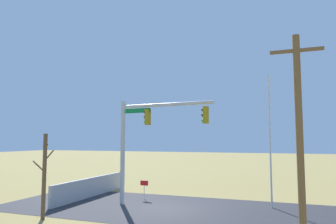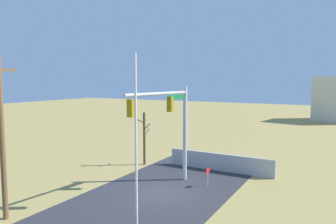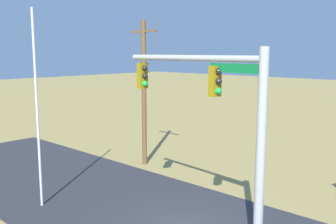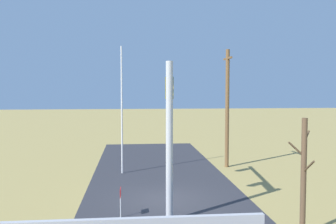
{
  "view_description": "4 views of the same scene",
  "coord_description": "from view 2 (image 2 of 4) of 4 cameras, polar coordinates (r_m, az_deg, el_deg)",
  "views": [
    {
      "loc": [
        -6.29,
        17.14,
        3.95
      ],
      "look_at": [
        -0.21,
        0.32,
        5.58
      ],
      "focal_mm": 32.94,
      "sensor_mm": 36.0,
      "label": 1
    },
    {
      "loc": [
        -16.29,
        -9.64,
        6.81
      ],
      "look_at": [
        0.1,
        -0.44,
        4.96
      ],
      "focal_mm": 34.06,
      "sensor_mm": 36.0,
      "label": 2
    },
    {
      "loc": [
        8.36,
        -9.84,
        6.23
      ],
      "look_at": [
        -0.84,
        0.08,
        4.14
      ],
      "focal_mm": 41.61,
      "sensor_mm": 36.0,
      "label": 3
    },
    {
      "loc": [
        17.54,
        -1.64,
        5.31
      ],
      "look_at": [
        -0.46,
        0.13,
        4.17
      ],
      "focal_mm": 39.94,
      "sensor_mm": 36.0,
      "label": 4
    }
  ],
  "objects": [
    {
      "name": "flagpole",
      "position": [
        13.19,
        -5.73,
        -6.87
      ],
      "size": [
        0.1,
        0.1,
        7.92
      ],
      "primitive_type": "cylinder",
      "color": "silver",
      "rests_on": "ground_plane"
    },
    {
      "name": "road_surface",
      "position": [
        17.03,
        -8.48,
        -17.98
      ],
      "size": [
        28.0,
        8.0,
        0.01
      ],
      "primitive_type": "cube",
      "color": "#2D2D33",
      "rests_on": "ground_plane"
    },
    {
      "name": "retaining_fence",
      "position": [
        24.68,
        9.27,
        -8.88
      ],
      "size": [
        0.2,
        8.15,
        1.32
      ],
      "primitive_type": "cube",
      "color": "#A8A8AD",
      "rests_on": "ground_plane"
    },
    {
      "name": "open_sign",
      "position": [
        20.96,
        7.14,
        -10.77
      ],
      "size": [
        0.56,
        0.04,
        1.22
      ],
      "color": "silver",
      "rests_on": "ground_plane"
    },
    {
      "name": "ground_plane",
      "position": [
        20.11,
        -1.27,
        -14.16
      ],
      "size": [
        160.0,
        160.0,
        0.0
      ],
      "primitive_type": "plane",
      "color": "#9E894C"
    },
    {
      "name": "sidewalk_corner",
      "position": [
        23.39,
        4.11,
        -11.3
      ],
      "size": [
        6.0,
        6.0,
        0.01
      ],
      "primitive_type": "cube",
      "color": "#B7B5AD",
      "rests_on": "ground_plane"
    },
    {
      "name": "utility_pole",
      "position": [
        17.36,
        -27.59,
        -3.91
      ],
      "size": [
        1.9,
        0.26,
        7.92
      ],
      "color": "brown",
      "rests_on": "ground_plane"
    },
    {
      "name": "signal_mast",
      "position": [
        20.29,
        0.7,
        -1.13
      ],
      "size": [
        6.08,
        0.89,
        6.38
      ],
      "color": "#B2B5BA",
      "rests_on": "ground_plane"
    },
    {
      "name": "bare_tree",
      "position": [
        25.89,
        -4.25,
        -4.65
      ],
      "size": [
        1.27,
        1.02,
        4.27
      ],
      "color": "brown",
      "rests_on": "ground_plane"
    }
  ]
}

